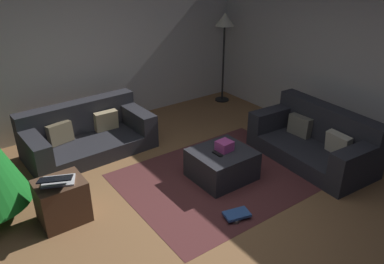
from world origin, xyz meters
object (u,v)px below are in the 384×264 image
(laptop, at_px, (57,180))
(corner_lamp, at_px, (225,27))
(gift_box, at_px, (224,146))
(ottoman, at_px, (222,164))
(couch_right, at_px, (316,141))
(couch_left, at_px, (86,134))
(tv_remote, at_px, (217,154))
(side_table, at_px, (62,201))
(book_stack, at_px, (237,215))

(laptop, bearing_deg, corner_lamp, 26.05)
(gift_box, bearing_deg, ottoman, -172.92)
(couch_right, distance_m, ottoman, 1.50)
(couch_left, distance_m, couch_right, 3.42)
(tv_remote, relative_size, laptop, 0.34)
(ottoman, bearing_deg, tv_remote, -163.19)
(corner_lamp, bearing_deg, tv_remote, -131.33)
(gift_box, relative_size, laptop, 0.40)
(couch_left, xyz_separation_m, side_table, (-0.86, -1.44, -0.01))
(tv_remote, relative_size, side_table, 0.31)
(ottoman, distance_m, side_table, 2.06)
(couch_left, xyz_separation_m, gift_box, (1.20, -1.81, 0.20))
(tv_remote, distance_m, corner_lamp, 3.22)
(gift_box, height_order, tv_remote, gift_box)
(tv_remote, distance_m, side_table, 1.96)
(tv_remote, bearing_deg, book_stack, -113.84)
(side_table, bearing_deg, corner_lamp, 25.59)
(couch_left, bearing_deg, gift_box, 121.59)
(side_table, height_order, book_stack, side_table)
(couch_left, xyz_separation_m, couch_right, (2.61, -2.21, 0.02))
(couch_right, distance_m, side_table, 3.55)
(corner_lamp, bearing_deg, couch_left, -171.93)
(tv_remote, height_order, side_table, side_table)
(couch_left, xyz_separation_m, corner_lamp, (3.06, 0.43, 1.22))
(gift_box, height_order, book_stack, gift_box)
(couch_left, xyz_separation_m, laptop, (-0.88, -1.49, 0.30))
(gift_box, distance_m, corner_lamp, 3.08)
(ottoman, bearing_deg, couch_left, 122.80)
(gift_box, height_order, corner_lamp, corner_lamp)
(couch_right, relative_size, tv_remote, 11.42)
(laptop, xyz_separation_m, book_stack, (1.64, -1.09, -0.52))
(ottoman, distance_m, corner_lamp, 3.20)
(couch_left, height_order, laptop, couch_left)
(couch_left, xyz_separation_m, book_stack, (0.75, -2.58, -0.23))
(ottoman, xyz_separation_m, tv_remote, (-0.11, -0.03, 0.21))
(couch_left, bearing_deg, side_table, 57.10)
(ottoman, relative_size, book_stack, 2.32)
(gift_box, distance_m, book_stack, 0.99)
(side_table, relative_size, corner_lamp, 0.30)
(laptop, relative_size, book_stack, 1.44)
(book_stack, bearing_deg, side_table, 144.87)
(couch_right, distance_m, tv_remote, 1.60)
(ottoman, xyz_separation_m, gift_box, (0.04, 0.00, 0.27))
(ottoman, relative_size, gift_box, 4.00)
(tv_remote, bearing_deg, couch_left, 118.27)
(side_table, bearing_deg, ottoman, -10.27)
(couch_left, relative_size, couch_right, 1.03)
(couch_left, height_order, side_table, couch_left)
(laptop, xyz_separation_m, corner_lamp, (3.94, 1.93, 0.92))
(couch_left, bearing_deg, ottoman, 120.69)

